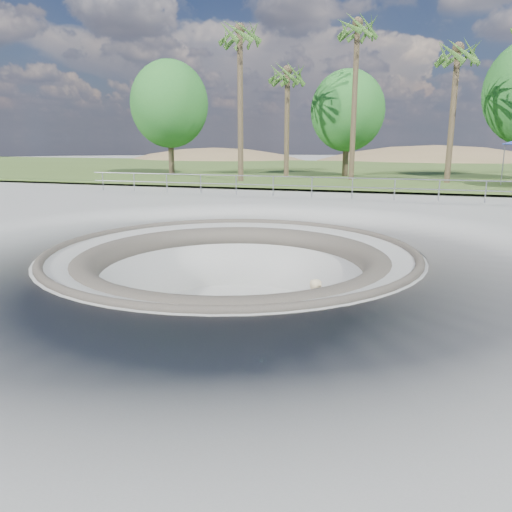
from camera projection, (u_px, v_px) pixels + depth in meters
name	position (u px, v px, depth m)	size (l,w,h in m)	color
ground	(232.00, 250.00, 13.87)	(180.00, 180.00, 0.00)	gray
skate_bowl	(233.00, 313.00, 14.29)	(14.00, 14.00, 4.10)	gray
grass_strip	(356.00, 170.00, 45.51)	(180.00, 36.00, 0.12)	#405723
distant_hills	(399.00, 215.00, 67.71)	(103.20, 45.00, 28.60)	brown
safety_railing	(312.00, 187.00, 24.90)	(25.00, 0.06, 1.03)	gray
skateboard	(315.00, 347.00, 11.93)	(0.80, 0.32, 0.08)	olive
skater	(316.00, 314.00, 11.74)	(0.61, 0.40, 1.68)	#CCB484
palm_a	(240.00, 39.00, 31.30)	(2.60, 2.60, 10.37)	brown
palm_b	(288.00, 77.00, 35.37)	(2.60, 2.60, 8.40)	brown
palm_c	(357.00, 33.00, 32.31)	(2.60, 2.60, 10.97)	brown
palm_d	(458.00, 56.00, 30.26)	(2.60, 2.60, 9.02)	brown
bushy_tree_left	(169.00, 104.00, 38.58)	(6.09, 5.54, 8.79)	brown
bushy_tree_mid	(347.00, 111.00, 36.69)	(5.43, 4.93, 7.83)	brown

